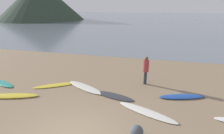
% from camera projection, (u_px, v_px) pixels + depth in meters
% --- Properties ---
extents(ground_plane, '(120.00, 120.00, 0.20)m').
position_uv_depth(ground_plane, '(125.00, 60.00, 15.14)').
color(ground_plane, '#8C7559').
rests_on(ground_plane, ground).
extents(ocean_water, '(140.00, 100.00, 0.01)m').
position_uv_depth(ocean_water, '(152.00, 18.00, 61.37)').
color(ocean_water, slate).
rests_on(ocean_water, ground).
extents(headland_hill, '(25.61, 25.61, 11.42)m').
position_uv_depth(headland_hill, '(40.00, 0.00, 54.07)').
color(headland_hill, '#28382B').
rests_on(headland_hill, ground).
extents(surfboard_1, '(2.15, 1.13, 0.09)m').
position_uv_depth(surfboard_1, '(2.00, 83.00, 10.38)').
color(surfboard_1, teal).
rests_on(surfboard_1, ground).
extents(surfboard_2, '(2.71, 1.25, 0.10)m').
position_uv_depth(surfboard_2, '(11.00, 96.00, 8.90)').
color(surfboard_2, yellow).
rests_on(surfboard_2, ground).
extents(surfboard_3, '(2.24, 1.65, 0.06)m').
position_uv_depth(surfboard_3, '(56.00, 85.00, 10.12)').
color(surfboard_3, yellow).
rests_on(surfboard_3, ground).
extents(surfboard_4, '(2.53, 1.64, 0.08)m').
position_uv_depth(surfboard_4, '(85.00, 87.00, 9.85)').
color(surfboard_4, silver).
rests_on(surfboard_4, ground).
extents(surfboard_5, '(2.19, 1.07, 0.07)m').
position_uv_depth(surfboard_5, '(114.00, 96.00, 8.93)').
color(surfboard_5, '#333338').
rests_on(surfboard_5, ground).
extents(surfboard_6, '(2.67, 1.52, 0.07)m').
position_uv_depth(surfboard_6, '(147.00, 112.00, 7.58)').
color(surfboard_6, silver).
rests_on(surfboard_6, ground).
extents(surfboard_7, '(2.34, 1.20, 0.10)m').
position_uv_depth(surfboard_7, '(182.00, 97.00, 8.83)').
color(surfboard_7, '#1E479E').
rests_on(surfboard_7, ground).
extents(person_0, '(0.33, 0.33, 1.63)m').
position_uv_depth(person_0, '(146.00, 68.00, 10.07)').
color(person_0, '#2D2D38').
rests_on(person_0, ground).
extents(beach_rock_near, '(0.46, 0.46, 0.46)m').
position_uv_depth(beach_rock_near, '(137.00, 132.00, 6.11)').
color(beach_rock_near, '#434C51').
rests_on(beach_rock_near, ground).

